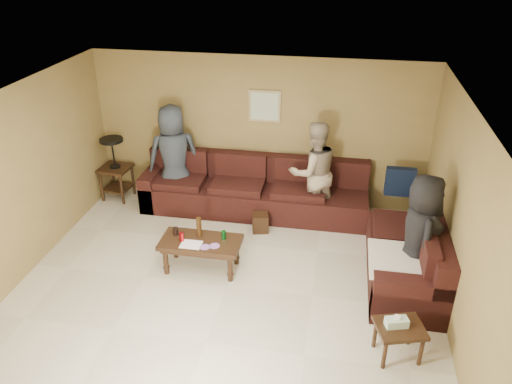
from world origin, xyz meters
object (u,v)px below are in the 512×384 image
end_table_left (115,167)px  person_left (174,157)px  waste_bin (260,222)px  person_right (419,236)px  sectional_sofa (300,214)px  side_table_right (399,330)px  coffee_table (201,245)px  person_middle (314,172)px

end_table_left → person_left: person_left is taller
waste_bin → person_right: person_right is taller
sectional_sofa → end_table_left: (-3.25, 0.59, 0.26)m
side_table_right → person_left: bearing=139.9°
coffee_table → waste_bin: size_ratio=3.78×
coffee_table → waste_bin: bearing=60.4°
sectional_sofa → person_left: size_ratio=2.64×
coffee_table → side_table_right: (2.55, -1.19, -0.02)m
side_table_right → waste_bin: size_ratio=2.07×
side_table_right → person_middle: bearing=112.2°
person_left → end_table_left: bearing=-25.0°
sectional_sofa → side_table_right: 2.71m
coffee_table → person_right: (2.83, 0.05, 0.43)m
end_table_left → person_middle: size_ratio=0.67×
waste_bin → end_table_left: bearing=166.1°
sectional_sofa → person_right: bearing=-35.5°
side_table_right → waste_bin: (-1.91, 2.31, -0.22)m
sectional_sofa → coffee_table: (-1.24, -1.18, 0.06)m
sectional_sofa → person_right: (1.59, -1.13, 0.50)m
end_table_left → coffee_table: bearing=-41.4°
coffee_table → waste_bin: coffee_table is taller
person_middle → person_right: bearing=106.0°
end_table_left → person_right: (4.84, -1.72, 0.24)m
person_middle → sectional_sofa: bearing=45.7°
person_left → person_middle: size_ratio=1.06×
person_middle → waste_bin: bearing=8.6°
coffee_table → end_table_left: bearing=138.6°
end_table_left → person_right: size_ratio=0.67×
person_left → coffee_table: bearing=95.4°
sectional_sofa → end_table_left: 3.31m
side_table_right → person_right: person_right is taller
person_right → side_table_right: bearing=159.6°
side_table_right → person_middle: person_middle is taller
end_table_left → side_table_right: 5.44m
coffee_table → person_left: person_left is taller
person_right → coffee_table: bearing=83.2°
coffee_table → side_table_right: 2.81m
side_table_right → waste_bin: bearing=129.7°
end_table_left → side_table_right: (4.56, -2.96, -0.21)m
coffee_table → person_left: size_ratio=0.62×
coffee_table → end_table_left: 2.69m
end_table_left → person_right: person_right is taller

